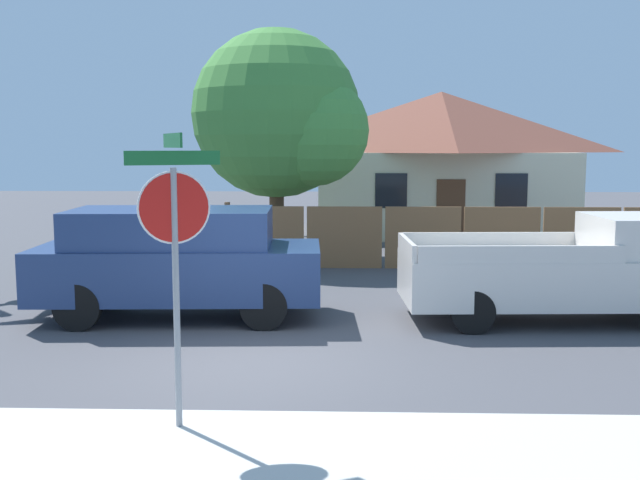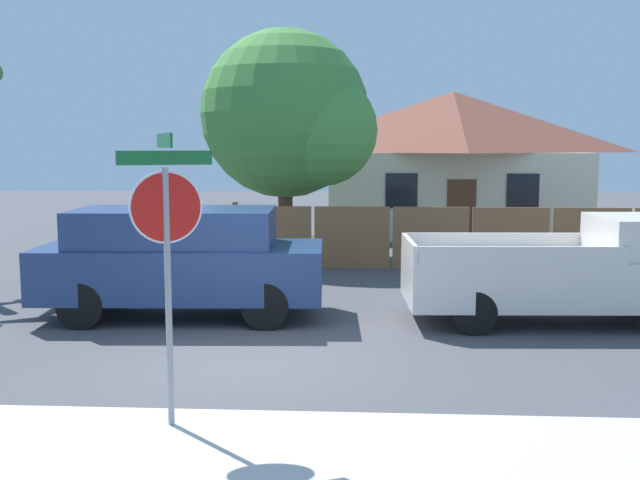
# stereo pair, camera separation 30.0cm
# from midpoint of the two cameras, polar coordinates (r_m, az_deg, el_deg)

# --- Properties ---
(ground_plane) EXTENTS (80.00, 80.00, 0.00)m
(ground_plane) POSITION_cam_midpoint_polar(r_m,az_deg,el_deg) (10.80, -6.14, -9.17)
(ground_plane) COLOR #47474C
(sidewalk_strip) EXTENTS (36.00, 3.20, 0.01)m
(sidewalk_strip) POSITION_cam_midpoint_polar(r_m,az_deg,el_deg) (7.47, -10.14, -16.87)
(sidewalk_strip) COLOR beige
(sidewalk_strip) RESTS_ON ground
(wooden_fence) EXTENTS (11.81, 0.12, 1.65)m
(wooden_fence) POSITION_cam_midpoint_polar(r_m,az_deg,el_deg) (18.85, 10.33, 0.17)
(wooden_fence) COLOR brown
(wooden_fence) RESTS_ON ground
(house) EXTENTS (9.02, 6.02, 4.91)m
(house) POSITION_cam_midpoint_polar(r_m,az_deg,el_deg) (26.60, 8.83, 6.03)
(house) COLOR beige
(house) RESTS_ON ground
(oak_tree) EXTENTS (4.75, 4.53, 6.16)m
(oak_tree) POSITION_cam_midpoint_polar(r_m,az_deg,el_deg) (20.30, -3.20, 9.31)
(oak_tree) COLOR brown
(oak_tree) RESTS_ON ground
(red_suv) EXTENTS (5.04, 2.25, 1.94)m
(red_suv) POSITION_cam_midpoint_polar(r_m,az_deg,el_deg) (13.43, -11.45, -1.45)
(red_suv) COLOR navy
(red_suv) RESTS_ON ground
(orange_pickup) EXTENTS (5.40, 2.23, 1.84)m
(orange_pickup) POSITION_cam_midpoint_polar(r_m,az_deg,el_deg) (13.65, 17.98, -2.24)
(orange_pickup) COLOR silver
(orange_pickup) RESTS_ON ground
(stop_sign) EXTENTS (0.92, 0.83, 3.17)m
(stop_sign) POSITION_cam_midpoint_polar(r_m,az_deg,el_deg) (8.06, -12.07, 0.81)
(stop_sign) COLOR gray
(stop_sign) RESTS_ON ground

